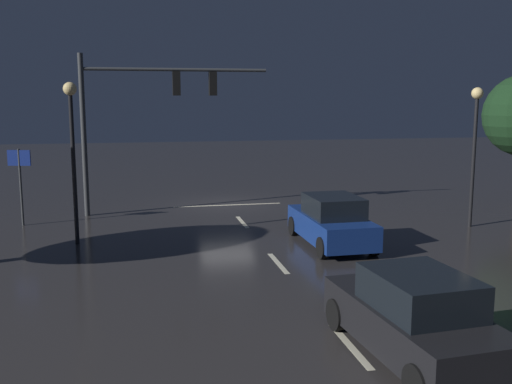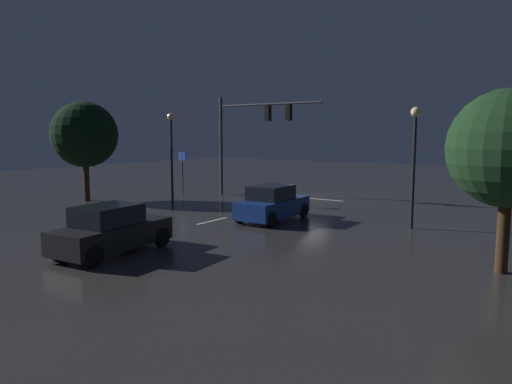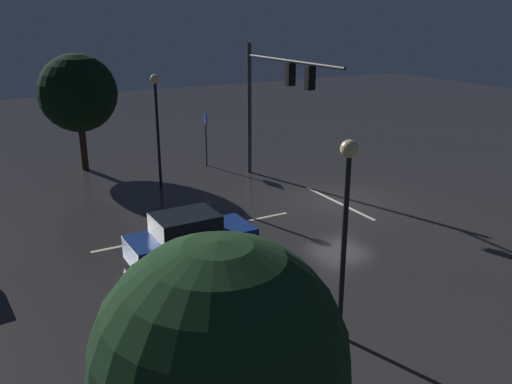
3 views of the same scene
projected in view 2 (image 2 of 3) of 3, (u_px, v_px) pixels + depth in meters
ground_plane at (309, 198)px, 30.69m from camera, size 80.00×80.00×0.00m
traffic_signal_assembly at (251, 126)px, 31.03m from camera, size 7.80×0.47×6.70m
lane_dash_far at (277, 205)px, 27.39m from camera, size 0.16×2.20×0.01m
lane_dash_mid at (212, 221)px, 22.44m from camera, size 0.16×2.20×0.01m
lane_dash_near at (111, 245)px, 17.49m from camera, size 0.16×2.20×0.01m
stop_bar at (307, 198)px, 30.54m from camera, size 5.00×0.16×0.01m
car_approaching at (272, 204)px, 22.57m from camera, size 1.96×4.39×1.70m
car_distant at (111, 230)px, 16.24m from camera, size 2.20×4.48×1.70m
street_lamp_left_kerb at (415, 145)px, 20.17m from camera, size 0.44×0.44×5.29m
street_lamp_right_kerb at (171, 141)px, 28.38m from camera, size 0.44×0.44×5.41m
route_sign at (182, 163)px, 32.75m from camera, size 0.88×0.30×2.99m
tree_right_near at (85, 135)px, 28.87m from camera, size 4.05×4.05×6.16m
tree_left_far at (509, 149)px, 13.53m from camera, size 3.47×3.47×5.44m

